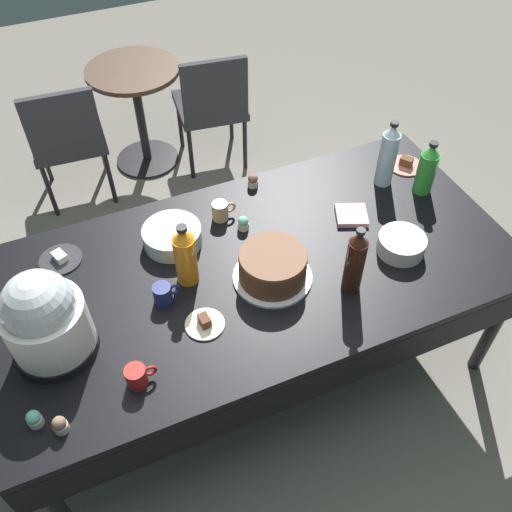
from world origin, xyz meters
The scene contains 25 objects.
ground centered at (0.00, 0.00, 0.00)m, with size 9.00×9.00×0.00m, color slate.
potluck_table centered at (0.00, 0.00, 0.69)m, with size 2.20×1.10×0.75m.
frosted_layer_cake centered at (0.03, -0.10, 0.82)m, with size 0.33×0.33×0.14m.
slow_cooker centered at (-0.84, -0.09, 0.93)m, with size 0.31×0.31×0.38m.
glass_salad_bowl centered at (-0.28, 0.26, 0.79)m, with size 0.26×0.26×0.08m, color #B2C6BC.
ceramic_snack_bowl centered at (0.60, -0.17, 0.79)m, with size 0.20×0.20×0.08m, color silver.
dessert_plate_charcoal centered at (-0.75, 0.35, 0.76)m, with size 0.18×0.18×0.04m.
dessert_plate_coral centered at (0.95, 0.31, 0.76)m, with size 0.17×0.17×0.05m.
dessert_plate_cream centered at (-0.30, -0.21, 0.76)m, with size 0.15×0.15×0.05m.
cupcake_lemon centered at (0.19, 0.47, 0.78)m, with size 0.05×0.05×0.07m.
cupcake_mint centered at (0.03, 0.22, 0.78)m, with size 0.05×0.05×0.07m.
cupcake_vanilla centered at (-0.88, -0.42, 0.78)m, with size 0.05×0.05×0.07m.
cupcake_rose centered at (-0.95, -0.37, 0.78)m, with size 0.05×0.05×0.07m.
soda_bottle_cola centered at (0.30, -0.27, 0.90)m, with size 0.08×0.08×0.33m.
soda_bottle_lime_soda centered at (0.91, 0.12, 0.88)m, with size 0.09×0.09×0.27m.
soda_bottle_water centered at (0.78, 0.25, 0.91)m, with size 0.08×0.08×0.34m.
soda_bottle_orange_juice centered at (-0.29, 0.04, 0.89)m, with size 0.09×0.09×0.30m.
coffee_mug_red centered at (-0.60, -0.35, 0.79)m, with size 0.11×0.08×0.08m.
coffee_mug_black centered at (-0.87, 0.19, 0.80)m, with size 0.12×0.07×0.09m.
coffee_mug_tan centered at (-0.03, 0.32, 0.79)m, with size 0.11×0.07×0.09m.
coffee_mug_navy centered at (-0.41, -0.03, 0.79)m, with size 0.11×0.07×0.08m.
paper_napkin_stack centered at (0.51, 0.09, 0.76)m, with size 0.14×0.14×0.02m, color pink.
maroon_chair_left centered at (-0.55, 1.64, 0.49)m, with size 0.47×0.47×0.85m.
maroon_chair_right centered at (0.39, 1.64, 0.49)m, with size 0.49×0.49×0.85m.
round_cafe_table centered at (-0.05, 1.86, 0.50)m, with size 0.60×0.60×0.72m.
Camera 1 is at (-0.62, -1.43, 2.49)m, focal length 39.04 mm.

